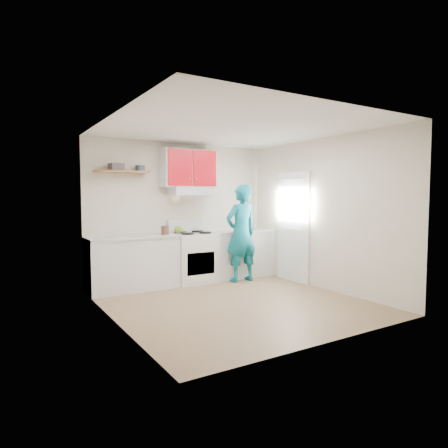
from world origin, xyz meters
TOP-DOWN VIEW (x-y plane):
  - floor at (0.00, 0.00)m, footprint 3.80×3.80m
  - ceiling at (0.00, 0.00)m, footprint 3.60×3.80m
  - back_wall at (0.00, 1.90)m, footprint 3.60×0.04m
  - front_wall at (0.00, -1.90)m, footprint 3.60×0.04m
  - left_wall at (-1.80, 0.00)m, footprint 0.04×3.80m
  - right_wall at (1.80, 0.00)m, footprint 0.04×3.80m
  - door at (1.78, 0.70)m, footprint 0.05×0.85m
  - door_glass at (1.75, 0.70)m, footprint 0.01×0.55m
  - counter_left at (-1.04, 1.60)m, footprint 1.52×0.60m
  - counter_right at (1.14, 1.60)m, footprint 1.32×0.60m
  - stove at (0.10, 1.57)m, footprint 0.76×0.65m
  - range_hood at (0.10, 1.68)m, footprint 0.76×0.44m
  - upper_cabinets at (0.10, 1.73)m, footprint 1.02×0.33m
  - shelf at (-1.15, 1.75)m, footprint 0.90×0.30m
  - books at (-1.26, 1.72)m, footprint 0.26×0.21m
  - tin at (-0.84, 1.74)m, footprint 0.18×0.18m
  - kettle at (-0.13, 1.69)m, footprint 0.22×0.22m
  - crock at (-0.45, 1.58)m, footprint 0.17×0.17m
  - cutting_board at (0.78, 1.63)m, footprint 0.33×0.27m
  - silicone_mat at (1.64, 1.55)m, footprint 0.34×0.30m
  - person at (0.92, 1.19)m, footprint 0.68×0.47m

SIDE VIEW (x-z plane):
  - floor at x=0.00m, z-range 0.00..0.00m
  - counter_left at x=-1.04m, z-range 0.00..0.90m
  - counter_right at x=1.14m, z-range 0.00..0.90m
  - stove at x=0.10m, z-range 0.00..0.92m
  - silicone_mat at x=1.64m, z-range 0.90..0.91m
  - cutting_board at x=0.78m, z-range 0.90..0.92m
  - person at x=0.92m, z-range 0.00..1.82m
  - crock at x=-0.45m, z-range 0.90..1.07m
  - kettle at x=-0.13m, z-range 0.92..1.06m
  - door at x=1.78m, z-range 0.00..2.05m
  - back_wall at x=0.00m, z-range 0.00..2.60m
  - front_wall at x=0.00m, z-range 0.00..2.60m
  - left_wall at x=-1.80m, z-range 0.00..2.60m
  - right_wall at x=1.80m, z-range 0.00..2.60m
  - door_glass at x=1.75m, z-range 0.98..1.92m
  - range_hood at x=0.10m, z-range 1.62..1.77m
  - shelf at x=-1.15m, z-range 2.00..2.04m
  - tin at x=-0.84m, z-range 2.04..2.14m
  - books at x=-1.26m, z-range 2.04..2.16m
  - upper_cabinets at x=0.10m, z-range 1.77..2.47m
  - ceiling at x=0.00m, z-range 2.58..2.62m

